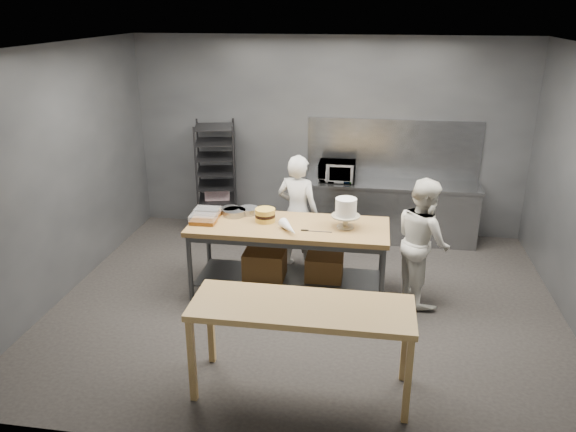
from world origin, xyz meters
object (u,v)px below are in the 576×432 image
Objects in this scene: frosted_cake_stand at (346,209)px; layer_cake at (265,215)px; speed_rack at (217,179)px; work_table at (289,251)px; near_counter at (302,314)px; microwave at (337,171)px; chef_right at (423,241)px; chef_behind at (298,212)px.

frosted_cake_stand reaches higher than layer_cake.
frosted_cake_stand is at bearing -41.44° from speed_rack.
work_table is 0.89m from frosted_cake_stand.
frosted_cake_stand reaches higher than near_counter.
microwave is (1.86, 0.08, 0.19)m from speed_rack.
near_counter is at bearing -98.31° from frosted_cake_stand.
speed_rack reaches higher than chef_right.
near_counter is 2.28m from chef_right.
chef_behind is 4.36× the size of frosted_cake_stand.
chef_right is (1.19, 1.95, -0.04)m from near_counter.
chef_right is 2.85× the size of microwave.
microwave is (0.43, 1.95, 0.48)m from work_table.
microwave reaches higher than near_counter.
chef_right is 1.00m from frosted_cake_stand.
chef_behind is 1.08m from frosted_cake_stand.
work_table is 1.20× the size of near_counter.
work_table is 1.55× the size of chef_right.
speed_rack is 2.13m from layer_cake.
chef_right is 6.28× the size of layer_cake.
speed_rack is 1.13× the size of chef_right.
work_table is 1.51× the size of chef_behind.
chef_behind is at bearing 90.25° from work_table.
speed_rack reaches higher than frosted_cake_stand.
frosted_cake_stand is (0.27, 1.86, 0.34)m from near_counter.
speed_rack is (-1.83, 3.72, 0.04)m from near_counter.
microwave reaches higher than work_table.
chef_right is (1.60, -0.67, -0.02)m from chef_behind.
chef_right is (3.03, -1.78, -0.08)m from speed_rack.
work_table is at bearing -52.54° from speed_rack.
work_table is at bearing 106.01° from chef_behind.
chef_behind is 0.79m from layer_cake.
chef_behind is at bearing 131.79° from frosted_cake_stand.
near_counter is at bearing 114.52° from chef_behind.
speed_rack reaches higher than microwave.
work_table is at bearing -102.35° from microwave.
layer_cake is at bearing -111.33° from microwave.
near_counter is (0.40, -1.85, 0.24)m from work_table.
microwave is (0.43, 1.18, 0.26)m from chef_behind.
frosted_cake_stand reaches higher than work_table.
chef_right is (1.59, 0.09, 0.20)m from work_table.
frosted_cake_stand is (-0.92, -0.08, 0.38)m from chef_right.
work_table is 1.37× the size of speed_rack.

